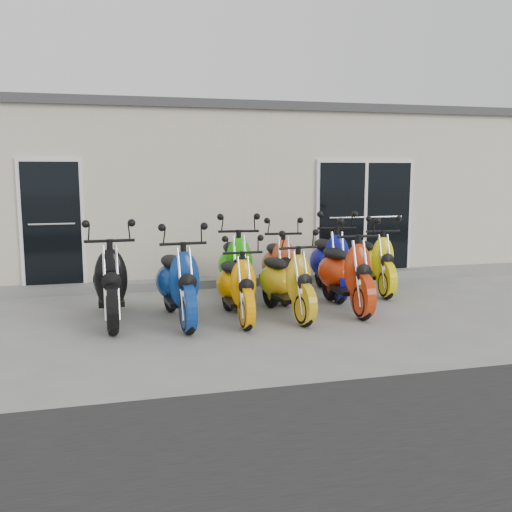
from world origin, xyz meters
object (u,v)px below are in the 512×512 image
(scooter_front_black, at_px, (110,270))
(scooter_back_blue, at_px, (330,252))
(scooter_back_yellow, at_px, (372,253))
(scooter_front_red, at_px, (345,262))
(scooter_back_green, at_px, (235,256))
(scooter_back_red, at_px, (279,256))
(scooter_front_orange_b, at_px, (286,272))
(scooter_front_blue, at_px, (177,271))
(scooter_front_orange_a, at_px, (236,276))

(scooter_front_black, height_order, scooter_back_blue, scooter_front_black)
(scooter_back_blue, xyz_separation_m, scooter_back_yellow, (0.82, 0.07, -0.05))
(scooter_front_black, height_order, scooter_back_yellow, scooter_front_black)
(scooter_front_black, relative_size, scooter_front_red, 1.02)
(scooter_back_green, xyz_separation_m, scooter_back_red, (0.75, 0.06, -0.04))
(scooter_front_black, distance_m, scooter_front_orange_b, 2.47)
(scooter_back_green, relative_size, scooter_back_blue, 0.99)
(scooter_front_black, xyz_separation_m, scooter_back_yellow, (4.42, 0.97, -0.06))
(scooter_front_orange_b, height_order, scooter_front_red, scooter_front_red)
(scooter_front_blue, bearing_deg, scooter_back_red, 28.88)
(scooter_front_red, height_order, scooter_back_blue, scooter_back_blue)
(scooter_back_red, bearing_deg, scooter_front_orange_a, -121.10)
(scooter_front_orange_a, distance_m, scooter_front_red, 1.75)
(scooter_back_red, bearing_deg, scooter_back_yellow, 7.28)
(scooter_front_black, xyz_separation_m, scooter_front_orange_a, (1.71, -0.31, -0.11))
(scooter_front_black, height_order, scooter_back_red, scooter_front_black)
(scooter_front_blue, relative_size, scooter_back_yellow, 1.05)
(scooter_front_red, relative_size, scooter_back_yellow, 1.06)
(scooter_front_orange_b, bearing_deg, scooter_back_blue, 39.39)
(scooter_front_orange_b, distance_m, scooter_back_green, 1.30)
(scooter_back_green, relative_size, scooter_back_yellow, 1.07)
(scooter_front_orange_a, xyz_separation_m, scooter_front_red, (1.73, 0.20, 0.10))
(scooter_back_red, relative_size, scooter_back_yellow, 1.01)
(scooter_front_orange_b, height_order, scooter_back_blue, scooter_back_blue)
(scooter_back_yellow, bearing_deg, scooter_front_red, -128.06)
(scooter_front_black, relative_size, scooter_front_orange_b, 1.13)
(scooter_front_black, distance_m, scooter_front_orange_a, 1.75)
(scooter_back_green, distance_m, scooter_back_yellow, 2.45)
(scooter_back_green, bearing_deg, scooter_back_yellow, 6.87)
(scooter_front_blue, distance_m, scooter_back_blue, 2.92)
(scooter_back_red, xyz_separation_m, scooter_back_blue, (0.88, -0.06, 0.05))
(scooter_back_yellow, bearing_deg, scooter_back_blue, -171.42)
(scooter_front_orange_b, bearing_deg, scooter_front_red, 3.49)
(scooter_front_orange_b, distance_m, scooter_back_red, 1.29)
(scooter_front_orange_a, bearing_deg, scooter_front_orange_b, 0.21)
(scooter_front_orange_a, relative_size, scooter_back_yellow, 0.92)
(scooter_front_black, xyz_separation_m, scooter_front_red, (3.45, -0.12, -0.02))
(scooter_front_orange_a, relative_size, scooter_back_green, 0.86)
(scooter_front_orange_a, xyz_separation_m, scooter_back_blue, (1.89, 1.22, 0.10))
(scooter_front_orange_b, xyz_separation_m, scooter_back_red, (0.27, 1.27, 0.03))
(scooter_front_orange_a, bearing_deg, scooter_front_red, 5.61)
(scooter_front_black, distance_m, scooter_back_green, 2.17)
(scooter_front_orange_b, xyz_separation_m, scooter_back_yellow, (1.97, 1.27, 0.03))
(scooter_back_red, bearing_deg, scooter_front_black, -153.37)
(scooter_front_blue, bearing_deg, scooter_back_yellow, 14.42)
(scooter_front_red, xyz_separation_m, scooter_back_green, (-1.48, 1.03, 0.01))
(scooter_back_blue, bearing_deg, scooter_front_black, -157.86)
(scooter_front_orange_b, relative_size, scooter_back_red, 0.95)
(scooter_front_blue, relative_size, scooter_back_red, 1.04)
(scooter_front_black, bearing_deg, scooter_back_red, 18.42)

